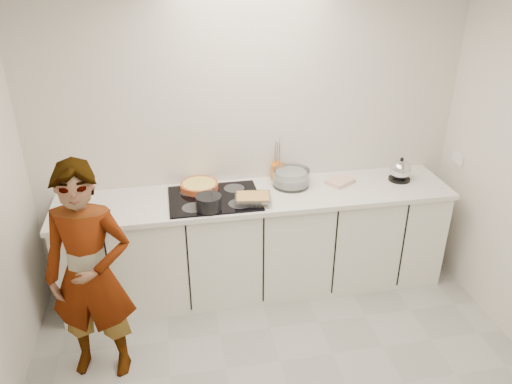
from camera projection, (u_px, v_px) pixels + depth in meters
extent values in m
cube|color=silver|center=(250.00, 136.00, 4.17)|extent=(3.60, 0.00, 2.60)
cube|color=white|center=(458.00, 159.00, 4.33)|extent=(0.02, 0.15, 0.09)
cube|color=white|center=(257.00, 244.00, 4.27)|extent=(3.20, 0.58, 0.87)
cube|color=white|center=(257.00, 197.00, 4.07)|extent=(3.24, 0.64, 0.04)
cube|color=black|center=(214.00, 198.00, 3.98)|extent=(0.72, 0.54, 0.01)
cylinder|color=#BF4F24|center=(199.00, 186.00, 4.11)|extent=(0.36, 0.36, 0.05)
cylinder|color=#F6D95D|center=(199.00, 184.00, 4.11)|extent=(0.31, 0.31, 0.01)
cylinder|color=black|center=(209.00, 202.00, 3.79)|extent=(0.26, 0.26, 0.11)
cylinder|color=silver|center=(211.00, 195.00, 3.79)|extent=(0.06, 0.07, 0.17)
cube|color=silver|center=(253.00, 199.00, 3.91)|extent=(0.31, 0.24, 0.05)
cube|color=#F0B254|center=(253.00, 197.00, 3.90)|extent=(0.27, 0.21, 0.02)
cylinder|color=silver|center=(291.00, 178.00, 4.18)|extent=(0.39, 0.39, 0.14)
cylinder|color=white|center=(291.00, 180.00, 4.19)|extent=(0.33, 0.33, 0.07)
cube|color=white|center=(340.00, 181.00, 4.24)|extent=(0.28, 0.26, 0.04)
cylinder|color=black|center=(399.00, 179.00, 4.31)|extent=(0.20, 0.20, 0.02)
sphere|color=silver|center=(400.00, 170.00, 4.27)|extent=(0.19, 0.19, 0.18)
sphere|color=black|center=(402.00, 159.00, 4.22)|extent=(0.03, 0.03, 0.03)
cylinder|color=orange|center=(277.00, 172.00, 4.30)|extent=(0.12, 0.12, 0.14)
imported|color=white|center=(90.00, 275.00, 3.26)|extent=(0.64, 0.48, 1.59)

